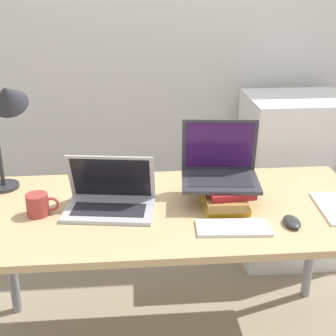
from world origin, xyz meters
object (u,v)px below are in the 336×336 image
at_px(laptop_on_books, 220,169).
at_px(mug, 38,205).
at_px(mini_fridge, 291,180).
at_px(book_stack, 225,195).
at_px(mouse, 292,222).
at_px(laptop_left, 110,199).
at_px(desk_lamp, 6,108).
at_px(wireless_keyboard, 233,228).

height_order(laptop_on_books, mug, laptop_on_books).
height_order(laptop_on_books, mini_fridge, laptop_on_books).
height_order(book_stack, mouse, book_stack).
height_order(laptop_left, desk_lamp, desk_lamp).
bearing_deg(desk_lamp, mini_fridge, 19.82).
distance_m(laptop_on_books, desk_lamp, 0.95).
height_order(laptop_left, mug, laptop_left).
relative_size(laptop_on_books, mouse, 3.25).
xyz_separation_m(laptop_on_books, mini_fridge, (0.59, 0.69, -0.38)).
bearing_deg(mouse, laptop_left, 164.62).
bearing_deg(mini_fridge, book_stack, -127.33).
height_order(book_stack, desk_lamp, desk_lamp).
distance_m(mug, mini_fridge, 1.59).
bearing_deg(desk_lamp, laptop_left, -27.37).
bearing_deg(book_stack, laptop_left, -178.69).
height_order(wireless_keyboard, mug, mug).
bearing_deg(laptop_on_books, mini_fridge, 49.85).
distance_m(wireless_keyboard, mini_fridge, 1.16).
distance_m(book_stack, wireless_keyboard, 0.22).
relative_size(mug, mini_fridge, 0.13).
height_order(laptop_left, wireless_keyboard, laptop_left).
relative_size(laptop_on_books, mini_fridge, 0.34).
distance_m(book_stack, laptop_on_books, 0.11).
relative_size(laptop_left, mouse, 3.68).
xyz_separation_m(mouse, mini_fridge, (0.34, 0.96, -0.26)).
distance_m(laptop_left, laptop_on_books, 0.49).
height_order(mouse, mug, mug).
bearing_deg(mug, mouse, -9.66).
bearing_deg(book_stack, mug, -177.29).
distance_m(laptop_left, book_stack, 0.49).
bearing_deg(book_stack, laptop_on_books, 105.92).
bearing_deg(wireless_keyboard, mouse, 3.01).
xyz_separation_m(laptop_on_books, mug, (-0.76, -0.09, -0.09)).
height_order(mug, desk_lamp, desk_lamp).
distance_m(laptop_left, wireless_keyboard, 0.52).
xyz_separation_m(mug, mini_fridge, (1.35, 0.79, -0.29)).
height_order(wireless_keyboard, desk_lamp, desk_lamp).
xyz_separation_m(mug, desk_lamp, (-0.14, 0.25, 0.34)).
relative_size(laptop_left, mug, 2.96).
relative_size(laptop_left, mini_fridge, 0.38).
xyz_separation_m(wireless_keyboard, mouse, (0.24, 0.01, 0.01)).
bearing_deg(mini_fridge, laptop_on_books, -130.15).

